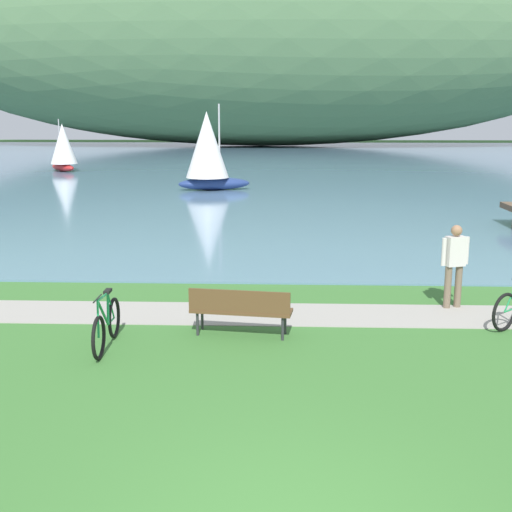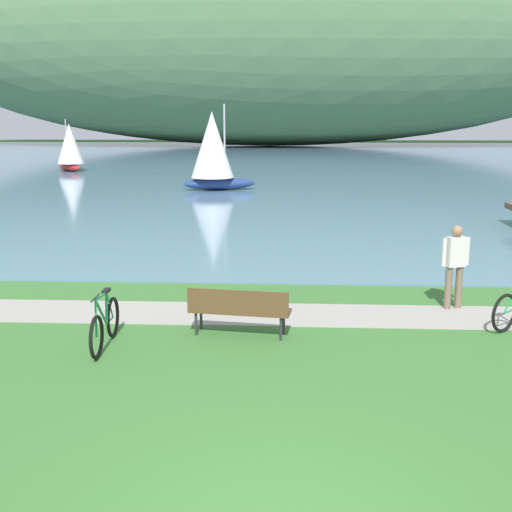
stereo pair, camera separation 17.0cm
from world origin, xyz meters
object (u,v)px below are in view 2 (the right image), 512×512
Objects in this scene: bicycle_leaning_near_bench at (105,325)px; person_at_shoreline at (455,262)px; sailboat_toward_hillside at (70,147)px; park_bench_near_camera at (239,308)px; sailboat_nearest_to_shore at (213,150)px.

bicycle_leaning_near_bench is 1.04× the size of person_at_shoreline.
sailboat_toward_hillside is at bearing 120.19° from person_at_shoreline.
bicycle_leaning_near_bench is 0.50× the size of sailboat_toward_hillside.
park_bench_near_camera is at bearing -155.63° from person_at_shoreline.
sailboat_nearest_to_shore reaches higher than bicycle_leaning_near_bench.
park_bench_near_camera is 2.32m from bicycle_leaning_near_bench.
park_bench_near_camera is at bearing -67.00° from sailboat_toward_hillside.
person_at_shoreline is at bearing 21.91° from bicycle_leaning_near_bench.
bicycle_leaning_near_bench reaches higher than park_bench_near_camera.
person_at_shoreline is 0.48× the size of sailboat_toward_hillside.
person_at_shoreline reaches higher than bicycle_leaning_near_bench.
sailboat_toward_hillside reaches higher than bicycle_leaning_near_bench.
person_at_shoreline is (6.42, 2.58, 0.58)m from bicycle_leaning_near_bench.
sailboat_toward_hillside reaches higher than person_at_shoreline.
park_bench_near_camera is 1.08× the size of person_at_shoreline.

